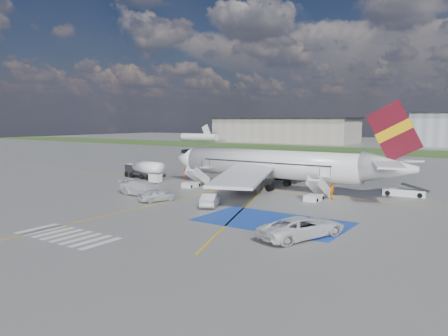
{
  "coord_description": "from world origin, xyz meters",
  "views": [
    {
      "loc": [
        28.75,
        -39.93,
        9.56
      ],
      "look_at": [
        -1.79,
        5.26,
        3.5
      ],
      "focal_mm": 35.0,
      "sensor_mm": 36.0,
      "label": 1
    }
  ],
  "objects_px": {
    "van_white_a": "(303,224)",
    "gpu_cart": "(155,179)",
    "car_silver_b": "(211,200)",
    "airliner": "(279,164)",
    "van_white_b": "(144,186)",
    "belt_loader": "(405,193)",
    "fuel_tanker": "(145,171)",
    "car_silver_a": "(157,195)"
  },
  "relations": [
    {
      "from": "van_white_a",
      "to": "gpu_cart",
      "type": "bearing_deg",
      "value": -6.37
    },
    {
      "from": "gpu_cart",
      "to": "car_silver_b",
      "type": "relative_size",
      "value": 0.39
    },
    {
      "from": "airliner",
      "to": "car_silver_b",
      "type": "height_order",
      "value": "airliner"
    },
    {
      "from": "gpu_cart",
      "to": "van_white_b",
      "type": "height_order",
      "value": "van_white_b"
    },
    {
      "from": "belt_loader",
      "to": "airliner",
      "type": "bearing_deg",
      "value": -171.39
    },
    {
      "from": "airliner",
      "to": "van_white_b",
      "type": "bearing_deg",
      "value": -127.54
    },
    {
      "from": "belt_loader",
      "to": "van_white_a",
      "type": "distance_m",
      "value": 25.55
    },
    {
      "from": "car_silver_b",
      "to": "airliner",
      "type": "bearing_deg",
      "value": -116.3
    },
    {
      "from": "van_white_a",
      "to": "car_silver_b",
      "type": "bearing_deg",
      "value": -3.53
    },
    {
      "from": "gpu_cart",
      "to": "van_white_a",
      "type": "distance_m",
      "value": 35.08
    },
    {
      "from": "fuel_tanker",
      "to": "van_white_a",
      "type": "relative_size",
      "value": 1.4
    },
    {
      "from": "belt_loader",
      "to": "fuel_tanker",
      "type": "bearing_deg",
      "value": -175.53
    },
    {
      "from": "belt_loader",
      "to": "van_white_b",
      "type": "relative_size",
      "value": 0.87
    },
    {
      "from": "gpu_cart",
      "to": "fuel_tanker",
      "type": "bearing_deg",
      "value": 150.01
    },
    {
      "from": "fuel_tanker",
      "to": "car_silver_a",
      "type": "bearing_deg",
      "value": -31.43
    },
    {
      "from": "van_white_b",
      "to": "fuel_tanker",
      "type": "bearing_deg",
      "value": 53.02
    },
    {
      "from": "fuel_tanker",
      "to": "belt_loader",
      "type": "distance_m",
      "value": 39.28
    },
    {
      "from": "fuel_tanker",
      "to": "car_silver_a",
      "type": "relative_size",
      "value": 1.99
    },
    {
      "from": "belt_loader",
      "to": "van_white_a",
      "type": "height_order",
      "value": "van_white_a"
    },
    {
      "from": "gpu_cart",
      "to": "belt_loader",
      "type": "bearing_deg",
      "value": 15.55
    },
    {
      "from": "belt_loader",
      "to": "car_silver_b",
      "type": "distance_m",
      "value": 25.19
    },
    {
      "from": "fuel_tanker",
      "to": "van_white_b",
      "type": "height_order",
      "value": "fuel_tanker"
    },
    {
      "from": "fuel_tanker",
      "to": "belt_loader",
      "type": "relative_size",
      "value": 1.58
    },
    {
      "from": "van_white_b",
      "to": "airliner",
      "type": "bearing_deg",
      "value": -28.56
    },
    {
      "from": "gpu_cart",
      "to": "van_white_a",
      "type": "relative_size",
      "value": 0.29
    },
    {
      "from": "airliner",
      "to": "car_silver_b",
      "type": "xyz_separation_m",
      "value": [
        -0.6,
        -15.36,
        -2.63
      ]
    },
    {
      "from": "airliner",
      "to": "belt_loader",
      "type": "bearing_deg",
      "value": 13.6
    },
    {
      "from": "gpu_cart",
      "to": "van_white_b",
      "type": "bearing_deg",
      "value": -53.78
    },
    {
      "from": "fuel_tanker",
      "to": "belt_loader",
      "type": "xyz_separation_m",
      "value": [
        38.74,
        6.46,
        -0.8
      ]
    },
    {
      "from": "car_silver_a",
      "to": "van_white_b",
      "type": "height_order",
      "value": "van_white_b"
    },
    {
      "from": "gpu_cart",
      "to": "van_white_b",
      "type": "distance_m",
      "value": 11.41
    },
    {
      "from": "airliner",
      "to": "gpu_cart",
      "type": "height_order",
      "value": "airliner"
    },
    {
      "from": "airliner",
      "to": "car_silver_a",
      "type": "bearing_deg",
      "value": -114.5
    },
    {
      "from": "van_white_b",
      "to": "van_white_a",
      "type": "bearing_deg",
      "value": -96.71
    },
    {
      "from": "car_silver_a",
      "to": "van_white_a",
      "type": "height_order",
      "value": "van_white_a"
    },
    {
      "from": "airliner",
      "to": "car_silver_b",
      "type": "bearing_deg",
      "value": -92.23
    },
    {
      "from": "airliner",
      "to": "fuel_tanker",
      "type": "distance_m",
      "value": 23.26
    },
    {
      "from": "car_silver_b",
      "to": "van_white_a",
      "type": "relative_size",
      "value": 0.75
    },
    {
      "from": "airliner",
      "to": "van_white_a",
      "type": "height_order",
      "value": "airliner"
    },
    {
      "from": "airliner",
      "to": "car_silver_a",
      "type": "height_order",
      "value": "airliner"
    },
    {
      "from": "gpu_cart",
      "to": "car_silver_a",
      "type": "distance_m",
      "value": 15.22
    },
    {
      "from": "van_white_a",
      "to": "car_silver_a",
      "type": "bearing_deg",
      "value": 7.17
    }
  ]
}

